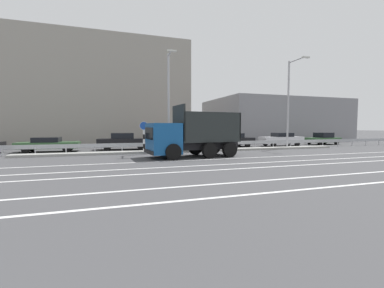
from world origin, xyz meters
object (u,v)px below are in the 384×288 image
(dump_truck, at_px, (184,139))
(street_lamp_1, at_px, (169,98))
(parked_car_1, at_px, (49,144))
(parked_car_4, at_px, (231,140))
(parked_car_5, at_px, (281,139))
(parked_car_2, at_px, (124,141))
(median_road_sign, at_px, (144,137))
(parked_car_3, at_px, (181,141))
(street_lamp_2, at_px, (290,100))
(parked_car_6, at_px, (323,139))
(church_tower, at_px, (144,112))

(dump_truck, bearing_deg, street_lamp_1, -0.87)
(parked_car_1, relative_size, parked_car_4, 1.02)
(parked_car_5, bearing_deg, parked_car_2, 90.09)
(median_road_sign, relative_size, parked_car_3, 0.63)
(median_road_sign, xyz_separation_m, street_lamp_2, (13.90, -0.03, 3.41))
(dump_truck, distance_m, parked_car_6, 20.95)
(street_lamp_2, height_order, parked_car_1, street_lamp_2)
(parked_car_1, distance_m, parked_car_4, 17.26)
(median_road_sign, height_order, parked_car_5, median_road_sign)
(dump_truck, bearing_deg, median_road_sign, 27.39)
(street_lamp_1, relative_size, parked_car_4, 1.68)
(median_road_sign, height_order, parked_car_3, median_road_sign)
(dump_truck, distance_m, median_road_sign, 4.27)
(parked_car_1, height_order, parked_car_4, parked_car_4)
(street_lamp_1, relative_size, church_tower, 0.73)
(church_tower, bearing_deg, street_lamp_2, -69.96)
(dump_truck, height_order, parked_car_3, dump_truck)
(parked_car_6, bearing_deg, parked_car_1, 88.82)
(street_lamp_1, distance_m, parked_car_6, 20.54)
(dump_truck, height_order, parked_car_2, dump_truck)
(median_road_sign, xyz_separation_m, parked_car_2, (-1.32, 4.00, -0.53))
(median_road_sign, height_order, street_lamp_1, street_lamp_1)
(street_lamp_2, height_order, parked_car_5, street_lamp_2)
(parked_car_5, distance_m, church_tower, 27.43)
(street_lamp_2, bearing_deg, parked_car_3, 157.02)
(parked_car_3, bearing_deg, parked_car_4, -88.04)
(median_road_sign, bearing_deg, street_lamp_1, -3.15)
(parked_car_1, xyz_separation_m, parked_car_2, (6.20, 0.35, 0.13))
(parked_car_2, distance_m, church_tower, 24.61)
(parked_car_5, bearing_deg, parked_car_6, -84.15)
(parked_car_4, xyz_separation_m, parked_car_6, (12.13, -0.19, -0.03))
(dump_truck, distance_m, parked_car_1, 12.20)
(parked_car_3, height_order, church_tower, church_tower)
(street_lamp_2, xyz_separation_m, parked_car_1, (-21.42, 3.69, -4.06))
(church_tower, bearing_deg, parked_car_6, -53.01)
(street_lamp_2, relative_size, church_tower, 0.77)
(parked_car_4, xyz_separation_m, parked_car_5, (5.89, -0.57, 0.01))
(parked_car_2, height_order, parked_car_4, parked_car_2)
(street_lamp_1, distance_m, street_lamp_2, 11.87)
(parked_car_1, bearing_deg, parked_car_2, 95.28)
(parked_car_3, height_order, parked_car_6, parked_car_6)
(parked_car_3, bearing_deg, parked_car_1, 95.64)
(parked_car_2, bearing_deg, dump_truck, 28.68)
(street_lamp_2, distance_m, parked_car_3, 11.23)
(dump_truck, relative_size, parked_car_3, 1.66)
(parked_car_1, relative_size, parked_car_2, 1.01)
(street_lamp_1, height_order, parked_car_3, street_lamp_1)
(parked_car_6, bearing_deg, church_tower, 35.71)
(dump_truck, bearing_deg, parked_car_4, -49.30)
(parked_car_4, height_order, parked_car_6, parked_car_4)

